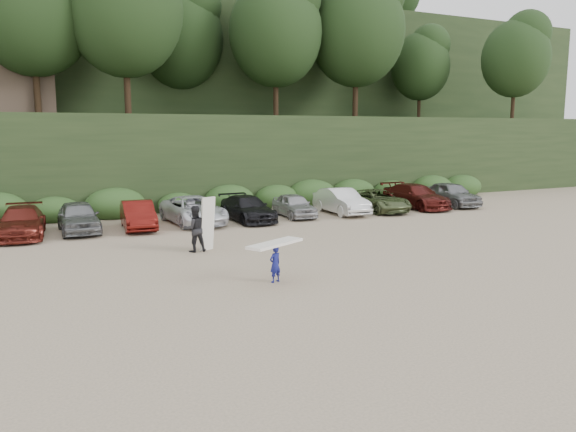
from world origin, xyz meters
TOP-DOWN VIEW (x-y plane):
  - ground at (0.00, 0.00)m, footprint 120.00×120.00m
  - hillside_backdrop at (-0.26, 35.93)m, footprint 90.00×41.50m
  - parked_cars at (-1.68, 10.10)m, footprint 37.08×5.71m
  - child_surfer at (-2.99, -2.35)m, footprint 2.32×1.60m
  - adult_surfer at (-4.00, 3.44)m, footprint 1.39×0.74m

SIDE VIEW (x-z plane):
  - ground at x=0.00m, z-range 0.00..0.00m
  - parked_cars at x=-1.68m, z-range -0.06..1.55m
  - child_surfer at x=-2.99m, z-range 0.25..1.61m
  - adult_surfer at x=-4.00m, z-range -0.16..2.13m
  - hillside_backdrop at x=-0.26m, z-range -2.78..25.22m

